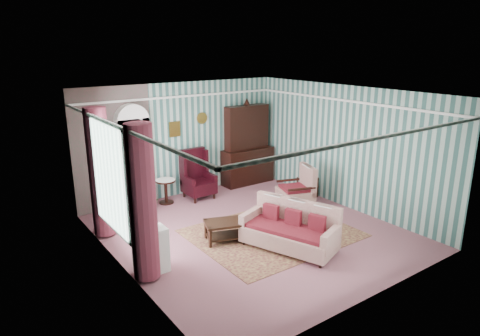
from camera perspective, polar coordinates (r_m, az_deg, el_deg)
floor at (r=9.10m, az=1.61°, el=-8.51°), size 6.00×6.00×0.00m
room_shell at (r=8.25m, az=-2.45°, el=3.62°), size 5.53×6.02×2.91m
bookcase at (r=10.45m, az=-13.84°, el=0.85°), size 0.80×0.28×2.24m
dresser_hutch at (r=11.87m, az=1.04°, el=3.44°), size 1.50×0.56×2.36m
wingback_left at (r=10.15m, az=-14.12°, el=-2.54°), size 0.76×0.80×1.25m
wingback_right at (r=10.87m, az=-5.55°, el=-0.87°), size 0.76×0.80×1.25m
seated_woman at (r=10.16m, az=-14.11°, el=-2.73°), size 0.44×0.40×1.18m
round_side_table at (r=10.72m, az=-9.84°, el=-3.11°), size 0.50×0.50×0.60m
nest_table at (r=11.15m, az=8.97°, el=-2.48°), size 0.45×0.38×0.54m
plant_stand at (r=7.60m, az=-11.79°, el=-10.77°), size 0.55×0.35×0.80m
rug at (r=9.05m, az=4.30°, el=-8.64°), size 3.20×2.60×0.01m
sofa at (r=8.23m, az=6.59°, el=-7.35°), size 1.52×2.04×1.06m
floral_armchair at (r=10.32m, az=7.42°, el=-2.47°), size 1.06×1.06×1.04m
coffee_table at (r=8.62m, az=-1.88°, el=-8.43°), size 0.96×0.79×0.42m
potted_plant_a at (r=7.22m, az=-12.47°, el=-6.92°), size 0.43×0.38×0.43m
potted_plant_b at (r=7.48m, az=-11.94°, el=-5.61°), size 0.36×0.32×0.54m
potted_plant_c at (r=7.41m, az=-12.74°, el=-6.67°), size 0.22×0.22×0.34m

